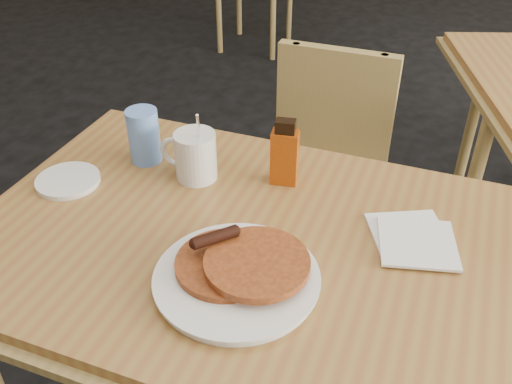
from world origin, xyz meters
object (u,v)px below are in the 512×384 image
(chair_main_far, at_px, (325,160))
(blue_tumbler, at_px, (144,136))
(pancake_plate, at_px, (238,273))
(coffee_mug, at_px, (194,155))
(syrup_bottle, at_px, (285,154))
(main_table, at_px, (250,253))

(chair_main_far, bearing_deg, blue_tumbler, -119.51)
(blue_tumbler, bearing_deg, pancake_plate, -41.63)
(coffee_mug, height_order, syrup_bottle, coffee_mug)
(chair_main_far, xyz_separation_m, blue_tumbler, (-0.32, -0.54, 0.32))
(chair_main_far, bearing_deg, syrup_bottle, -87.13)
(blue_tumbler, bearing_deg, main_table, -29.79)
(coffee_mug, bearing_deg, main_table, -29.77)
(main_table, height_order, pancake_plate, pancake_plate)
(main_table, height_order, coffee_mug, coffee_mug)
(coffee_mug, xyz_separation_m, blue_tumbler, (-0.14, 0.03, 0.01))
(chair_main_far, xyz_separation_m, coffee_mug, (-0.18, -0.57, 0.31))
(main_table, relative_size, blue_tumbler, 9.10)
(main_table, distance_m, pancake_plate, 0.14)
(pancake_plate, bearing_deg, syrup_bottle, 92.67)
(chair_main_far, height_order, blue_tumbler, blue_tumbler)
(chair_main_far, relative_size, pancake_plate, 2.80)
(main_table, distance_m, chair_main_far, 0.76)
(main_table, bearing_deg, coffee_mug, 139.65)
(pancake_plate, xyz_separation_m, coffee_mug, (-0.21, 0.28, 0.04))
(chair_main_far, bearing_deg, pancake_plate, -86.63)
(chair_main_far, distance_m, blue_tumbler, 0.70)
(pancake_plate, bearing_deg, main_table, 99.87)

